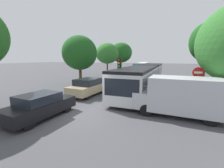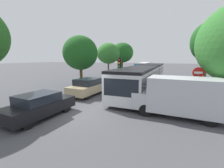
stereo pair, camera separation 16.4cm
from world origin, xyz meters
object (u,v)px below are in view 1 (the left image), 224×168
Objects in this scene: articulated_bus at (145,75)px; no_entry_sign at (197,81)px; queued_car_graphite at (129,74)px; tree_left_far at (107,54)px; queued_car_black at (40,106)px; tree_right_mid at (207,43)px; direction_sign_post at (215,68)px; traffic_light at (119,68)px; tree_left_mid at (81,54)px; queued_car_blue at (116,79)px; white_van at (181,96)px; city_bus_rear at (142,67)px; tree_left_distant at (121,53)px; queued_car_tan at (88,87)px.

articulated_bus is 7.50m from no_entry_sign.
queued_car_graphite is 6.29m from tree_left_far.
tree_right_mid reaches higher than queued_car_black.
direction_sign_post is 6.63m from tree_right_mid.
tree_right_mid reaches higher than traffic_light.
traffic_light reaches higher than articulated_bus.
direction_sign_post is 0.58× the size of tree_left_mid.
white_van is (7.30, -8.58, 0.48)m from queued_car_blue.
tree_left_mid reaches higher than queued_car_black.
queued_car_graphite is 1.49× the size of no_entry_sign.
city_bus_rear is 1.81× the size of tree_left_mid.
queued_car_blue is 1.30× the size of traffic_light.
queued_car_graphite is 14.05m from direction_sign_post.
tree_right_mid is at bearing -32.11° from queued_car_black.
tree_left_distant reaches higher than city_bus_rear.
queued_car_blue is at bearing 2.17° from queued_car_black.
queued_car_blue is at bearing -47.77° from white_van.
city_bus_rear is 2.22× the size of white_van.
tree_left_far is at bearing -90.43° from tree_left_distant.
queued_car_tan is 1.61× the size of no_entry_sign.
tree_left_far reaches higher than queued_car_tan.
articulated_bus is 2.48× the size of tree_left_distant.
city_bus_rear is 3.98× the size of no_entry_sign.
white_van is 2.26m from no_entry_sign.
tree_left_distant is (-8.68, 16.98, 3.20)m from articulated_bus.
queued_car_black is 0.95× the size of queued_car_blue.
tree_left_far reaches higher than city_bus_rear.
queued_car_blue is at bearing 22.97° from tree_left_mid.
queued_car_blue is at bearing 177.76° from city_bus_rear.
queued_car_tan is 23.18m from tree_left_distant.
tree_left_mid is (-3.91, -20.37, 2.57)m from city_bus_rear.
queued_car_blue is 11.27m from white_van.
tree_left_mid is 0.83× the size of tree_right_mid.
queued_car_black is at bearing -58.20° from no_entry_sign.
traffic_light is at bearing -26.50° from tree_left_mid.
queued_car_graphite is 16.64m from white_van.
direction_sign_post reaches higher than white_van.
tree_left_mid reaches higher than queued_car_graphite.
queued_car_blue is 10.29m from tree_left_far.
queued_car_tan is 6.52m from tree_left_mid.
queued_car_black is 11.38m from tree_left_mid.
queued_car_tan is at bearing -69.25° from traffic_light.
traffic_light is 11.50m from tree_right_mid.
articulated_bus is at bearing -64.14° from white_van.
queued_car_blue is 0.63× the size of tree_left_distant.
tree_left_mid is 10.13m from tree_left_far.
tree_left_far reaches higher than no_entry_sign.
white_van is 0.72× the size of tree_left_distant.
queued_car_blue reaches higher than queued_car_graphite.
tree_left_distant reaches higher than no_entry_sign.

